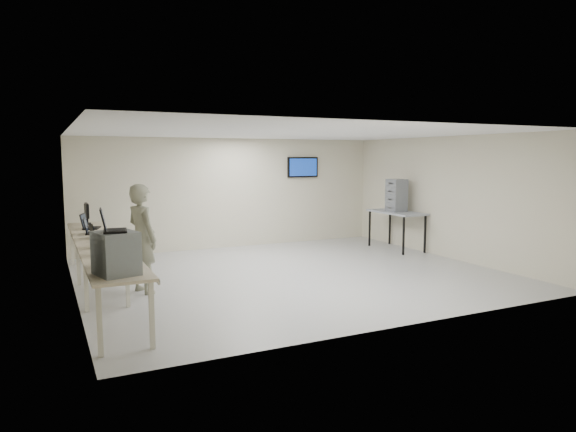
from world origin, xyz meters
name	(u,v)px	position (x,y,z in m)	size (l,w,h in m)	color
room	(293,204)	(0.03, 0.06, 1.41)	(8.01, 7.01, 2.81)	#ADADAB
workbench	(101,247)	(-3.59, 0.00, 0.83)	(0.76, 6.00, 0.90)	tan
equipment_box	(116,253)	(-3.65, -2.55, 1.16)	(0.44, 0.51, 0.53)	slate
laptop_on_box	(110,226)	(-3.71, -2.55, 1.50)	(0.34, 0.40, 0.29)	black
laptop_0	(115,260)	(-3.60, -1.99, 0.98)	(0.42, 0.45, 0.30)	black
laptop_1	(109,250)	(-3.58, -1.16, 0.97)	(0.32, 0.36, 0.26)	black
laptop_2	(101,243)	(-3.63, -0.48, 0.97)	(0.27, 0.33, 0.26)	black
laptop_3	(96,234)	(-3.60, 0.56, 0.97)	(0.33, 0.38, 0.27)	black
laptop_4	(90,230)	(-3.66, 1.12, 0.98)	(0.36, 0.42, 0.30)	black
laptop_5	(88,225)	(-3.63, 1.86, 0.98)	(0.43, 0.47, 0.31)	black
monitor_near	(87,212)	(-3.60, 2.49, 1.18)	(0.21, 0.47, 0.46)	black
monitor_far	(86,212)	(-3.60, 2.75, 1.15)	(0.19, 0.42, 0.42)	black
soldier	(142,239)	(-2.92, -0.12, 0.94)	(0.68, 0.45, 1.88)	#5D6046
side_table	(397,214)	(3.60, 1.37, 0.89)	(0.75, 1.60, 0.96)	gray
storage_bins	(396,195)	(3.58, 1.37, 1.37)	(0.39, 0.43, 0.81)	slate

